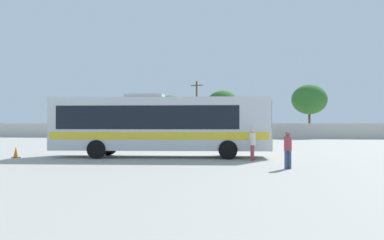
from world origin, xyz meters
The scene contains 13 objects.
ground_plane centered at (0.00, 10.00, 0.00)m, with size 300.00×300.00×0.00m, color #A3A099.
perimeter_wall centered at (0.00, 28.74, 1.01)m, with size 80.00×0.30×2.02m, color beige.
coach_bus_silver_yellow centered at (-0.85, -0.64, 1.96)m, with size 12.69×3.69×3.68m.
attendant_by_bus_door centered at (4.56, -2.10, 0.95)m, with size 0.43×0.43×1.69m.
passenger_waiting_on_apron centered at (6.02, -5.48, 0.91)m, with size 0.34×0.34×1.61m.
parked_car_leftmost_black centered at (-13.00, 25.62, 0.81)m, with size 4.52×2.21×1.54m.
parked_car_second_black centered at (-7.24, 25.14, 0.79)m, with size 4.37×2.16×1.49m.
utility_pole_near centered at (-2.76, 30.82, 4.21)m, with size 1.76×0.61×8.05m.
roadside_tree_left centered at (-13.46, 35.00, 4.95)m, with size 3.88×3.88×6.62m.
roadside_tree_midleft centered at (-6.92, 32.31, 4.33)m, with size 4.33×4.33×6.19m.
roadside_tree_midright centered at (0.70, 34.77, 4.90)m, with size 4.95×4.95×7.01m.
roadside_tree_right centered at (13.03, 32.21, 5.37)m, with size 4.91×4.91×7.47m.
traffic_cone_on_apron centered at (-8.72, -2.41, 0.31)m, with size 0.36×0.36×0.64m.
Camera 1 is at (4.24, -21.96, 1.93)m, focal length 34.95 mm.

